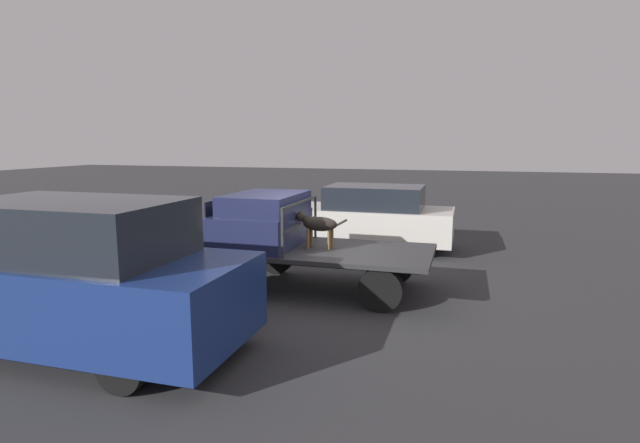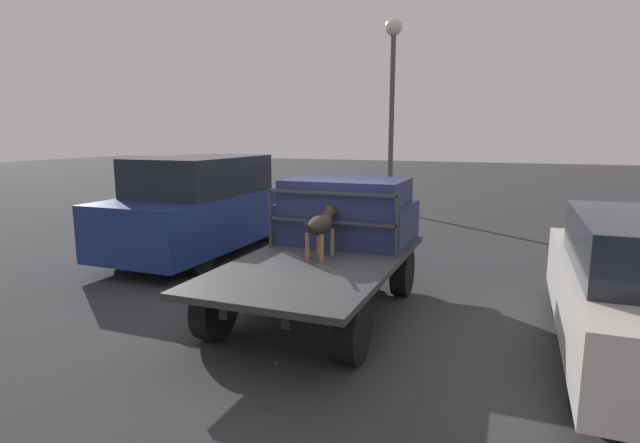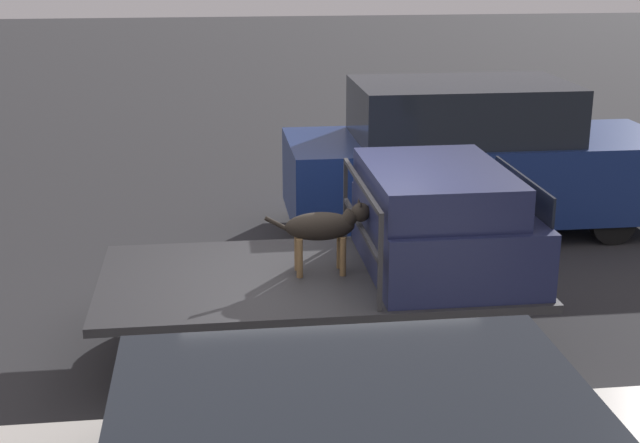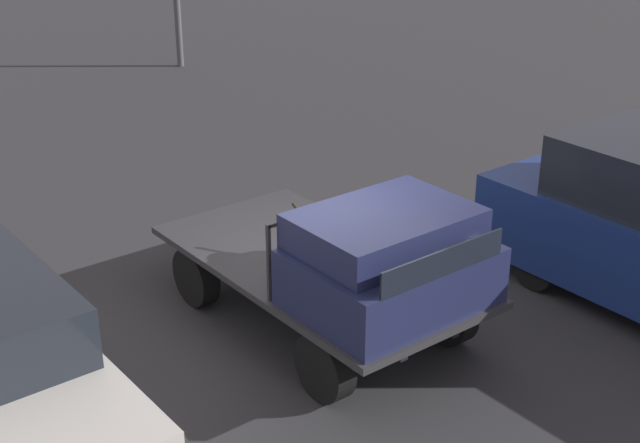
# 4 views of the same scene
# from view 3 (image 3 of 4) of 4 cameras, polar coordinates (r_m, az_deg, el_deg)

# --- Properties ---
(ground_plane) EXTENTS (80.00, 80.00, 0.00)m
(ground_plane) POSITION_cam_3_polar(r_m,az_deg,el_deg) (8.75, -0.25, -8.18)
(ground_plane) COLOR #2D2D30
(flatbed_truck) EXTENTS (4.06, 2.09, 0.79)m
(flatbed_truck) POSITION_cam_3_polar(r_m,az_deg,el_deg) (8.51, -0.25, -4.60)
(flatbed_truck) COLOR black
(flatbed_truck) RESTS_ON ground
(truck_cab) EXTENTS (1.49, 1.97, 1.00)m
(truck_cab) POSITION_cam_3_polar(r_m,az_deg,el_deg) (8.50, 7.83, 0.04)
(truck_cab) COLOR #1E2347
(truck_cab) RESTS_ON flatbed_truck
(truck_headboard) EXTENTS (0.04, 1.97, 0.87)m
(truck_headboard) POSITION_cam_3_polar(r_m,az_deg,el_deg) (8.31, 2.65, 0.55)
(truck_headboard) COLOR #2D2D30
(truck_headboard) RESTS_ON flatbed_truck
(dog) EXTENTS (1.03, 0.27, 0.71)m
(dog) POSITION_cam_3_polar(r_m,az_deg,el_deg) (8.31, 0.40, -0.33)
(dog) COLOR brown
(dog) RESTS_ON flatbed_truck
(parked_pickup_far) EXTENTS (5.14, 1.98, 2.02)m
(parked_pickup_far) POSITION_cam_3_polar(r_m,az_deg,el_deg) (12.23, 9.77, 3.98)
(parked_pickup_far) COLOR black
(parked_pickup_far) RESTS_ON ground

